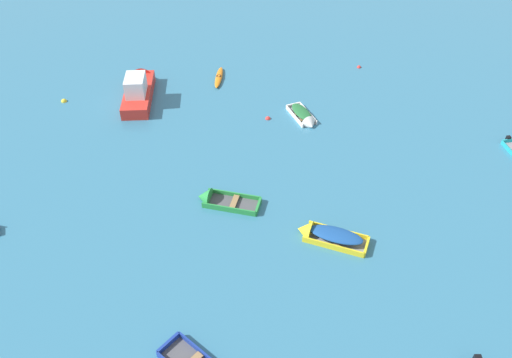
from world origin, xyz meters
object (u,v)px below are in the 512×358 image
object	(u,v)px
rowboat_yellow_back_row_left	(324,234)
mooring_buoy_midfield	(64,101)
motor_launch_red_near_camera	(139,88)
mooring_buoy_near_foreground	(268,119)
rowboat_green_distant_center	(215,199)
rowboat_white_back_row_right	(305,118)
kayak_orange_far_back	(219,77)
mooring_buoy_trailing	(359,67)

from	to	relation	value
rowboat_yellow_back_row_left	mooring_buoy_midfield	world-z (taller)	rowboat_yellow_back_row_left
motor_launch_red_near_camera	mooring_buoy_midfield	distance (m)	5.79
mooring_buoy_near_foreground	motor_launch_red_near_camera	bearing A→B (deg)	155.24
rowboat_green_distant_center	mooring_buoy_near_foreground	size ratio (longest dim) A/B	10.38
rowboat_yellow_back_row_left	mooring_buoy_near_foreground	size ratio (longest dim) A/B	10.65
rowboat_green_distant_center	rowboat_white_back_row_right	bearing A→B (deg)	47.85
rowboat_yellow_back_row_left	motor_launch_red_near_camera	bearing A→B (deg)	123.28
kayak_orange_far_back	mooring_buoy_near_foreground	xyz separation A→B (m)	(3.13, -6.22, -0.15)
kayak_orange_far_back	mooring_buoy_trailing	size ratio (longest dim) A/B	9.62
mooring_buoy_trailing	mooring_buoy_near_foreground	distance (m)	10.98
rowboat_yellow_back_row_left	rowboat_green_distant_center	xyz separation A→B (m)	(-5.84, 3.76, -0.13)
kayak_orange_far_back	mooring_buoy_trailing	xyz separation A→B (m)	(11.86, 0.43, -0.15)
kayak_orange_far_back	rowboat_green_distant_center	world-z (taller)	rowboat_green_distant_center
mooring_buoy_near_foreground	mooring_buoy_midfield	bearing A→B (deg)	164.11
mooring_buoy_near_foreground	rowboat_yellow_back_row_left	bearing A→B (deg)	-83.43
rowboat_green_distant_center	rowboat_white_back_row_right	xyz separation A→B (m)	(7.07, 7.81, 0.07)
rowboat_yellow_back_row_left	kayak_orange_far_back	distance (m)	18.90
rowboat_green_distant_center	motor_launch_red_near_camera	bearing A→B (deg)	111.34
rowboat_green_distant_center	mooring_buoy_midfield	xyz separation A→B (m)	(-10.70, 12.67, -0.17)
rowboat_green_distant_center	motor_launch_red_near_camera	xyz separation A→B (m)	(-4.96, 12.70, 0.55)
rowboat_yellow_back_row_left	rowboat_white_back_row_right	size ratio (longest dim) A/B	1.22
motor_launch_red_near_camera	mooring_buoy_trailing	bearing A→B (deg)	7.27
rowboat_white_back_row_right	mooring_buoy_trailing	xyz separation A→B (m)	(6.11, 7.20, -0.24)
motor_launch_red_near_camera	rowboat_yellow_back_row_left	bearing A→B (deg)	-56.72
kayak_orange_far_back	rowboat_yellow_back_row_left	bearing A→B (deg)	-76.13
rowboat_yellow_back_row_left	kayak_orange_far_back	bearing A→B (deg)	103.87
rowboat_yellow_back_row_left	motor_launch_red_near_camera	distance (m)	19.70
mooring_buoy_near_foreground	rowboat_white_back_row_right	bearing A→B (deg)	-11.85
rowboat_yellow_back_row_left	mooring_buoy_trailing	bearing A→B (deg)	68.66
rowboat_white_back_row_right	mooring_buoy_midfield	xyz separation A→B (m)	(-17.78, 4.86, -0.24)
rowboat_white_back_row_right	rowboat_yellow_back_row_left	bearing A→B (deg)	-96.05
rowboat_white_back_row_right	motor_launch_red_near_camera	bearing A→B (deg)	157.88
mooring_buoy_midfield	rowboat_green_distant_center	bearing A→B (deg)	-49.82
mooring_buoy_trailing	mooring_buoy_midfield	bearing A→B (deg)	-174.41
rowboat_white_back_row_right	mooring_buoy_midfield	distance (m)	18.43
rowboat_white_back_row_right	mooring_buoy_near_foreground	size ratio (longest dim) A/B	8.75
rowboat_green_distant_center	mooring_buoy_near_foreground	xyz separation A→B (m)	(4.45, 8.36, -0.17)
rowboat_green_distant_center	rowboat_white_back_row_right	distance (m)	10.54
rowboat_white_back_row_right	mooring_buoy_trailing	size ratio (longest dim) A/B	9.66
motor_launch_red_near_camera	rowboat_white_back_row_right	bearing A→B (deg)	-22.12
kayak_orange_far_back	mooring_buoy_midfield	bearing A→B (deg)	-170.97
kayak_orange_far_back	mooring_buoy_midfield	distance (m)	12.17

